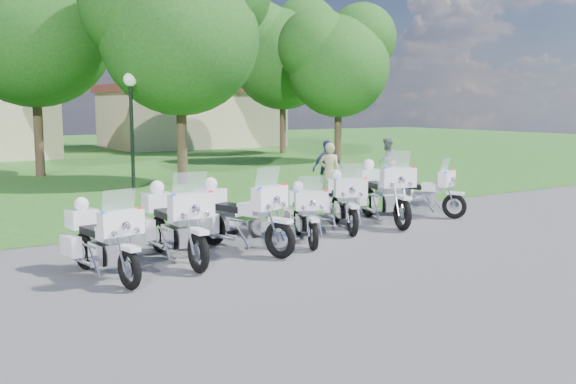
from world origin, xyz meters
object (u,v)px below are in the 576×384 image
motorcycle_0 (101,239)px  lamp_post (131,101)px  motorcycle_1 (174,222)px  motorcycle_6 (419,191)px  motorcycle_4 (343,200)px  motorcycle_5 (382,191)px  motorcycle_2 (239,215)px  bystander_a (329,172)px  bystander_c (328,169)px  motorcycle_3 (304,212)px  bystander_b (387,160)px

motorcycle_0 → lamp_post: (4.09, 10.06, 2.29)m
motorcycle_1 → motorcycle_6: bearing=-170.7°
motorcycle_1 → motorcycle_6: motorcycle_1 is taller
motorcycle_4 → motorcycle_5: motorcycle_5 is taller
motorcycle_2 → lamp_post: (1.26, 9.55, 2.22)m
motorcycle_2 → bystander_a: size_ratio=1.41×
motorcycle_2 → bystander_a: bystander_a is taller
motorcycle_0 → bystander_c: bystander_c is taller
motorcycle_3 → motorcycle_4: 1.69m
motorcycle_0 → bystander_a: 9.38m
motorcycle_6 → motorcycle_4: bearing=-18.5°
lamp_post → motorcycle_5: bearing=-70.5°
motorcycle_1 → bystander_a: (6.66, 4.26, 0.15)m
motorcycle_1 → motorcycle_2: 1.38m
bystander_c → motorcycle_5: bearing=78.9°
motorcycle_3 → bystander_a: bearing=-109.3°
motorcycle_4 → motorcycle_0: bearing=36.6°
motorcycle_4 → lamp_post: 9.30m
motorcycle_0 → motorcycle_3: size_ratio=1.13×
motorcycle_4 → bystander_c: (2.60, 4.10, 0.22)m
motorcycle_0 → motorcycle_5: motorcycle_5 is taller
motorcycle_3 → motorcycle_5: motorcycle_5 is taller
motorcycle_6 → lamp_post: 9.92m
motorcycle_3 → motorcycle_1: bearing=24.8°
bystander_a → motorcycle_5: bearing=115.7°
motorcycle_1 → bystander_b: 13.03m
motorcycle_5 → lamp_post: (-3.09, 8.74, 2.18)m
motorcycle_0 → motorcycle_5: (7.19, 1.32, 0.10)m
motorcycle_2 → motorcycle_3: size_ratio=1.21×
motorcycle_0 → motorcycle_2: (2.84, 0.51, 0.06)m
motorcycle_5 → lamp_post: 9.52m
motorcycle_4 → motorcycle_6: size_ratio=1.04×
motorcycle_3 → lamp_post: size_ratio=0.52×
bystander_a → lamp_post: bearing=-11.9°
motorcycle_2 → lamp_post: 9.88m
motorcycle_2 → motorcycle_6: motorcycle_2 is taller
bystander_b → bystander_a: bearing=-8.3°
motorcycle_5 → motorcycle_6: (1.43, 0.21, -0.12)m
motorcycle_4 → bystander_c: size_ratio=1.24×
bystander_a → bystander_b: (4.47, 2.52, -0.04)m
motorcycle_3 → bystander_c: (4.14, 4.78, 0.27)m
motorcycle_1 → motorcycle_5: 5.80m
motorcycle_6 → bystander_b: (3.97, 5.69, 0.19)m
motorcycle_2 → motorcycle_4: (3.09, 0.72, -0.05)m
lamp_post → motorcycle_4: bearing=-78.3°
lamp_post → motorcycle_2: bearing=-97.5°
lamp_post → bystander_a: bearing=-53.1°
bystander_c → motorcycle_0: bearing=39.4°
motorcycle_0 → motorcycle_2: motorcycle_2 is taller
motorcycle_2 → motorcycle_5: size_ratio=0.94×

